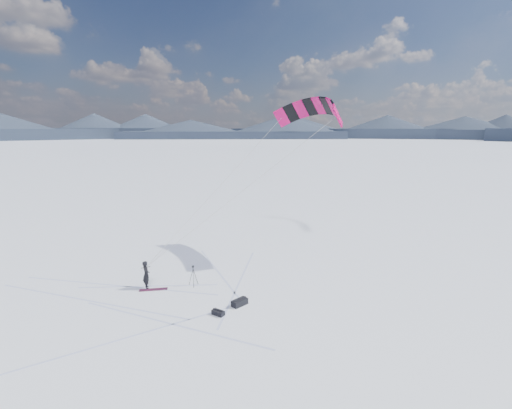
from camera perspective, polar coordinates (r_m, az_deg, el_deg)
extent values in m
plane|color=white|center=(22.30, -13.42, -13.88)|extent=(1800.00, 1800.00, 0.00)
cube|color=#1B2231|center=(334.47, 29.10, 9.24)|extent=(142.83, 132.24, 5.85)
cone|color=#1B2231|center=(334.42, 29.15, 9.74)|extent=(90.28, 90.28, 8.00)
cube|color=#1B2231|center=(337.79, 13.34, 10.41)|extent=(155.14, 103.25, 5.85)
cone|color=#1B2231|center=(337.74, 13.37, 10.90)|extent=(84.80, 84.80, 8.00)
cube|color=#1B2231|center=(339.73, -2.37, 10.72)|extent=(154.88, 65.89, 5.85)
cone|color=#1B2231|center=(339.69, -2.37, 11.21)|extent=(72.46, 72.46, 8.00)
cube|color=#1B2231|center=(340.17, -18.02, 10.16)|extent=(154.88, 65.89, 5.85)
cone|color=#1B2231|center=(340.13, -18.05, 10.65)|extent=(72.46, 72.46, 8.00)
cube|color=#1B2231|center=(339.08, -33.58, 8.78)|extent=(155.14, 103.25, 5.85)
cone|color=#1B2231|center=(339.04, -33.64, 9.27)|extent=(84.80, 84.80, 8.00)
cube|color=#A8B2D9|center=(19.85, -29.54, -18.60)|extent=(6.00, 0.12, 0.01)
cube|color=#A8B2D9|center=(21.29, -22.95, -15.82)|extent=(3.52, 7.29, 0.01)
cube|color=#A8B2D9|center=(23.01, -17.42, -13.27)|extent=(6.45, 7.79, 0.01)
cube|color=#A8B2D9|center=(24.93, -12.79, -11.00)|extent=(11.66, 3.07, 0.01)
cube|color=#A8B2D9|center=(19.74, -8.47, -17.24)|extent=(1.27, 5.91, 0.01)
cube|color=#A8B2D9|center=(21.86, -4.03, -14.10)|extent=(6.52, 4.83, 0.01)
cube|color=#A8B2D9|center=(24.13, -0.50, -11.47)|extent=(8.85, 4.87, 0.01)
imported|color=black|center=(23.90, -16.41, -12.24)|extent=(0.61, 0.73, 1.73)
cube|color=maroon|center=(23.56, -15.50, -12.49)|extent=(1.66, 0.33, 0.04)
cylinder|color=black|center=(23.47, -9.27, -10.88)|extent=(0.31, 0.20, 1.11)
cylinder|color=black|center=(23.47, -9.96, -10.90)|extent=(0.31, 0.19, 1.11)
cylinder|color=black|center=(23.25, -9.61, -11.12)|extent=(0.03, 0.35, 1.11)
cylinder|color=black|center=(23.25, -9.65, -10.05)|extent=(0.03, 0.03, 0.31)
cube|color=black|center=(23.17, -9.67, -9.58)|extent=(0.09, 0.09, 0.04)
cube|color=black|center=(23.14, -9.67, -9.39)|extent=(0.14, 0.13, 0.09)
cylinder|color=black|center=(23.22, -9.67, -9.32)|extent=(0.06, 0.09, 0.06)
cube|color=black|center=(20.93, -2.54, -14.81)|extent=(0.99, 0.87, 0.34)
cylinder|color=black|center=(20.84, -2.55, -14.34)|extent=(0.76, 0.56, 0.09)
cube|color=black|center=(20.09, -5.85, -16.23)|extent=(0.71, 0.69, 0.25)
cylinder|color=black|center=(20.02, -5.86, -15.87)|extent=(0.51, 0.49, 0.08)
cube|color=#B90852|center=(25.54, 12.45, 13.22)|extent=(1.13, 1.09, 1.58)
cube|color=black|center=(26.31, 12.24, 13.91)|extent=(0.98, 1.15, 1.51)
cube|color=#B90852|center=(27.09, 11.67, 14.41)|extent=(0.92, 1.16, 1.42)
cube|color=black|center=(27.85, 10.79, 14.69)|extent=(1.06, 1.16, 1.33)
cube|color=#B90852|center=(28.54, 9.65, 14.77)|extent=(1.19, 1.14, 1.23)
cube|color=black|center=(29.15, 8.34, 14.64)|extent=(1.30, 1.09, 1.33)
cube|color=#B90852|center=(29.63, 6.92, 14.32)|extent=(1.39, 1.00, 1.42)
cube|color=black|center=(29.98, 5.46, 13.84)|extent=(1.46, 0.88, 1.51)
cube|color=#B90852|center=(30.17, 4.00, 13.21)|extent=(1.49, 0.73, 1.58)
cylinder|color=gray|center=(23.24, -1.53, 2.56)|extent=(12.49, 2.01, 8.97)
cylinder|color=gray|center=(25.87, -5.06, 3.47)|extent=(10.10, 7.63, 8.97)
cylinder|color=black|center=(23.40, -16.61, -9.25)|extent=(0.52, 0.24, 0.03)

